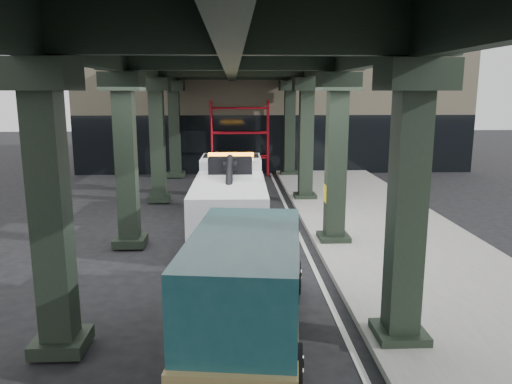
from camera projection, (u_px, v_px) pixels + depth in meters
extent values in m
plane|color=black|center=(248.00, 269.00, 12.83)|extent=(90.00, 90.00, 0.00)
cube|color=gray|center=(396.00, 241.00, 14.98)|extent=(5.00, 40.00, 0.15)
cube|color=silver|center=(303.00, 244.00, 14.87)|extent=(0.12, 38.00, 0.01)
cube|color=black|center=(407.00, 210.00, 8.54)|extent=(0.55, 0.55, 5.00)
cube|color=black|center=(415.00, 75.00, 8.09)|extent=(1.10, 1.10, 0.50)
cube|color=black|center=(399.00, 335.00, 9.00)|extent=(0.90, 0.90, 0.24)
cube|color=black|center=(336.00, 161.00, 14.41)|extent=(0.55, 0.55, 5.00)
cube|color=black|center=(338.00, 82.00, 13.96)|extent=(1.10, 1.10, 0.50)
cube|color=black|center=(333.00, 238.00, 14.87)|extent=(0.90, 0.90, 0.24)
cube|color=black|center=(306.00, 141.00, 20.28)|extent=(0.55, 0.55, 5.00)
cube|color=black|center=(307.00, 84.00, 19.83)|extent=(1.10, 1.10, 0.50)
cube|color=black|center=(305.00, 196.00, 20.75)|extent=(0.90, 0.90, 0.24)
cube|color=black|center=(290.00, 130.00, 26.16)|extent=(0.55, 0.55, 5.00)
cube|color=black|center=(290.00, 86.00, 25.71)|extent=(1.10, 1.10, 0.50)
cube|color=black|center=(289.00, 173.00, 26.62)|extent=(0.90, 0.90, 0.24)
cube|color=black|center=(51.00, 214.00, 8.27)|extent=(0.55, 0.55, 5.00)
cube|color=black|center=(39.00, 74.00, 7.82)|extent=(1.10, 1.10, 0.50)
cube|color=black|center=(62.00, 342.00, 8.73)|extent=(0.90, 0.90, 0.24)
cube|color=black|center=(126.00, 163.00, 14.14)|extent=(0.55, 0.55, 5.00)
cube|color=black|center=(122.00, 81.00, 13.69)|extent=(1.10, 1.10, 0.50)
cube|color=black|center=(130.00, 241.00, 14.60)|extent=(0.90, 0.90, 0.24)
cube|color=black|center=(158.00, 141.00, 20.01)|extent=(0.55, 0.55, 5.00)
cube|color=black|center=(155.00, 84.00, 19.56)|extent=(1.10, 1.10, 0.50)
cube|color=black|center=(160.00, 198.00, 20.48)|extent=(0.90, 0.90, 0.24)
cube|color=black|center=(175.00, 130.00, 25.89)|extent=(0.55, 0.55, 5.00)
cube|color=black|center=(173.00, 86.00, 25.44)|extent=(1.10, 1.10, 0.50)
cube|color=black|center=(176.00, 174.00, 26.35)|extent=(0.90, 0.90, 0.24)
cube|color=black|center=(339.00, 52.00, 13.80)|extent=(0.35, 32.00, 1.10)
cube|color=black|center=(121.00, 51.00, 13.53)|extent=(0.35, 32.00, 1.10)
cube|color=black|center=(231.00, 52.00, 13.67)|extent=(0.35, 32.00, 1.10)
cube|color=black|center=(231.00, 25.00, 13.53)|extent=(7.40, 32.00, 0.30)
cube|color=#C6B793|center=(270.00, 99.00, 31.70)|extent=(22.00, 10.00, 8.00)
cylinder|color=red|center=(212.00, 138.00, 26.95)|extent=(0.08, 0.08, 4.00)
cylinder|color=red|center=(212.00, 139.00, 26.17)|extent=(0.08, 0.08, 4.00)
cylinder|color=red|center=(267.00, 138.00, 27.09)|extent=(0.08, 0.08, 4.00)
cylinder|color=red|center=(268.00, 139.00, 26.30)|extent=(0.08, 0.08, 4.00)
cylinder|color=red|center=(240.00, 156.00, 27.22)|extent=(3.00, 0.08, 0.08)
cylinder|color=red|center=(240.00, 132.00, 26.96)|extent=(3.00, 0.08, 0.08)
cylinder|color=red|center=(240.00, 108.00, 26.70)|extent=(3.00, 0.08, 0.08)
cube|color=black|center=(230.00, 215.00, 15.88)|extent=(1.00, 6.71, 0.22)
cube|color=white|center=(231.00, 179.00, 17.96)|extent=(2.13, 2.18, 1.61)
cube|color=white|center=(232.00, 186.00, 18.97)|extent=(2.11, 0.66, 0.80)
cube|color=black|center=(231.00, 166.00, 18.09)|extent=(1.98, 1.19, 0.76)
cube|color=white|center=(229.00, 204.00, 14.76)|extent=(2.21, 4.50, 1.25)
cube|color=orange|center=(231.00, 155.00, 17.61)|extent=(1.61, 0.28, 0.14)
cube|color=black|center=(230.00, 165.00, 16.33)|extent=(1.44, 0.56, 0.54)
cylinder|color=black|center=(229.00, 181.00, 14.80)|extent=(0.26, 3.13, 1.20)
cube|color=black|center=(228.00, 258.00, 12.71)|extent=(0.29, 1.25, 0.16)
cube|color=black|center=(227.00, 268.00, 12.10)|extent=(1.43, 0.25, 0.16)
cylinder|color=black|center=(205.00, 202.00, 18.37)|extent=(0.33, 0.99, 0.98)
cylinder|color=silver|center=(205.00, 202.00, 18.37)|extent=(0.36, 0.55, 0.54)
cylinder|color=black|center=(258.00, 201.00, 18.43)|extent=(0.33, 0.99, 0.98)
cylinder|color=silver|center=(258.00, 201.00, 18.43)|extent=(0.36, 0.55, 0.54)
cylinder|color=black|center=(198.00, 222.00, 15.49)|extent=(0.33, 0.99, 0.98)
cylinder|color=silver|center=(198.00, 222.00, 15.49)|extent=(0.36, 0.55, 0.54)
cylinder|color=black|center=(261.00, 222.00, 15.54)|extent=(0.33, 0.99, 0.98)
cylinder|color=silver|center=(261.00, 222.00, 15.54)|extent=(0.36, 0.55, 0.54)
cylinder|color=black|center=(195.00, 233.00, 14.35)|extent=(0.33, 0.99, 0.98)
cylinder|color=silver|center=(195.00, 233.00, 14.35)|extent=(0.36, 0.55, 0.54)
cylinder|color=black|center=(263.00, 232.00, 14.41)|extent=(0.33, 0.99, 0.98)
cylinder|color=silver|center=(263.00, 232.00, 14.41)|extent=(0.36, 0.55, 0.54)
cube|color=#113A3F|center=(256.00, 256.00, 11.22)|extent=(1.92, 1.20, 0.80)
cube|color=#113A3F|center=(245.00, 282.00, 8.77)|extent=(2.35, 4.19, 1.73)
cube|color=olive|center=(247.00, 311.00, 9.26)|extent=(2.51, 5.16, 0.31)
cube|color=black|center=(255.00, 230.00, 10.73)|extent=(1.76, 0.60, 0.74)
cube|color=black|center=(246.00, 253.00, 8.94)|extent=(2.27, 3.40, 0.49)
cube|color=silver|center=(258.00, 264.00, 11.75)|extent=(1.77, 0.33, 0.27)
cylinder|color=black|center=(217.00, 276.00, 11.34)|extent=(0.34, 0.77, 0.74)
cylinder|color=silver|center=(217.00, 276.00, 11.34)|extent=(0.33, 0.44, 0.41)
cylinder|color=black|center=(295.00, 278.00, 11.20)|extent=(0.34, 0.77, 0.74)
cylinder|color=silver|center=(295.00, 278.00, 11.20)|extent=(0.33, 0.44, 0.41)
cylinder|color=black|center=(179.00, 363.00, 7.71)|extent=(0.34, 0.77, 0.74)
cylinder|color=silver|center=(179.00, 363.00, 7.71)|extent=(0.33, 0.44, 0.41)
cylinder|color=black|center=(294.00, 368.00, 7.57)|extent=(0.34, 0.77, 0.74)
cylinder|color=silver|center=(294.00, 368.00, 7.57)|extent=(0.33, 0.44, 0.41)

